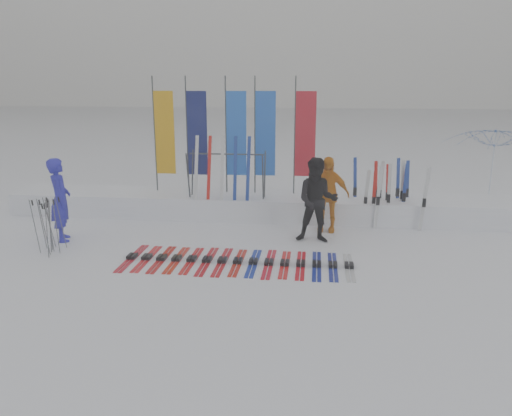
# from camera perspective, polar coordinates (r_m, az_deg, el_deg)

# --- Properties ---
(ground) EXTENTS (120.00, 120.00, 0.00)m
(ground) POSITION_cam_1_polar(r_m,az_deg,el_deg) (9.62, -2.33, -8.12)
(ground) COLOR white
(ground) RESTS_ON ground
(snow_bank) EXTENTS (14.00, 1.60, 0.60)m
(snow_bank) POSITION_cam_1_polar(r_m,az_deg,el_deg) (13.87, 0.64, 0.29)
(snow_bank) COLOR white
(snow_bank) RESTS_ON ground
(person_blue) EXTENTS (0.74, 0.85, 1.96)m
(person_blue) POSITION_cam_1_polar(r_m,az_deg,el_deg) (12.47, -21.47, 0.88)
(person_blue) COLOR #1E1DAC
(person_blue) RESTS_ON ground
(person_black) EXTENTS (0.99, 0.79, 1.98)m
(person_black) POSITION_cam_1_polar(r_m,az_deg,el_deg) (11.58, 7.01, 0.86)
(person_black) COLOR black
(person_black) RESTS_ON ground
(person_yellow) EXTENTS (1.16, 0.60, 1.88)m
(person_yellow) POSITION_cam_1_polar(r_m,az_deg,el_deg) (12.48, 8.11, 1.58)
(person_yellow) COLOR orange
(person_yellow) RESTS_ON ground
(tent_canopy) EXTENTS (3.35, 3.39, 2.51)m
(tent_canopy) POSITION_cam_1_polar(r_m,az_deg,el_deg) (15.14, 25.51, 3.78)
(tent_canopy) COLOR white
(tent_canopy) RESTS_ON ground
(ski_row) EXTENTS (4.73, 1.70, 0.07)m
(ski_row) POSITION_cam_1_polar(r_m,az_deg,el_deg) (10.42, -2.13, -6.10)
(ski_row) COLOR #AD0D1B
(ski_row) RESTS_ON ground
(pole_cluster) EXTENTS (0.61, 0.75, 1.26)m
(pole_cluster) POSITION_cam_1_polar(r_m,az_deg,el_deg) (11.77, -22.61, -1.90)
(pole_cluster) COLOR #595B60
(pole_cluster) RESTS_ON ground
(feather_flags) EXTENTS (4.50, 0.16, 3.20)m
(feather_flags) POSITION_cam_1_polar(r_m,az_deg,el_deg) (13.90, -2.73, 8.46)
(feather_flags) COLOR #383A3F
(feather_flags) RESTS_ON ground
(ski_rack) EXTENTS (2.04, 0.80, 1.23)m
(ski_rack) POSITION_cam_1_polar(r_m,az_deg,el_deg) (13.38, -3.37, 4.49)
(ski_rack) COLOR #383A3F
(ski_rack) RESTS_ON ground
(upright_skis) EXTENTS (1.72, 1.12, 1.68)m
(upright_skis) POSITION_cam_1_polar(r_m,az_deg,el_deg) (13.51, 14.94, 1.59)
(upright_skis) COLOR red
(upright_skis) RESTS_ON ground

